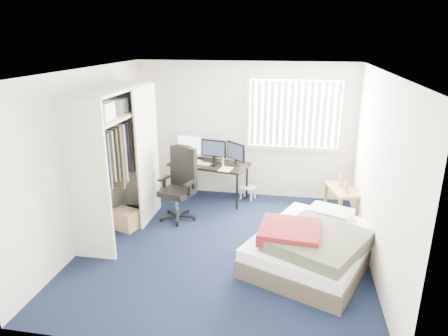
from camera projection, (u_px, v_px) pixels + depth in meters
name	position (u px, v px, depth m)	size (l,w,h in m)	color
ground	(224.00, 247.00, 5.81)	(4.20, 4.20, 0.00)	black
room_shell	(224.00, 147.00, 5.34)	(4.20, 4.20, 4.20)	silver
window_assembly	(294.00, 114.00, 7.06)	(1.72, 0.09, 1.32)	white
closet	(116.00, 147.00, 5.92)	(0.64, 1.84, 2.22)	beige
desk	(210.00, 161.00, 7.32)	(1.52, 0.93, 1.16)	black
office_chair	(180.00, 191.00, 6.62)	(0.73, 0.73, 1.22)	black
footstool	(248.00, 189.00, 7.46)	(0.36, 0.32, 0.24)	white
nightstand	(342.00, 192.00, 6.62)	(0.55, 0.82, 0.70)	brown
bed	(313.00, 245.00, 5.31)	(1.98, 2.23, 0.61)	#42392F
pine_box	(125.00, 219.00, 6.33)	(0.40, 0.30, 0.30)	#A08150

